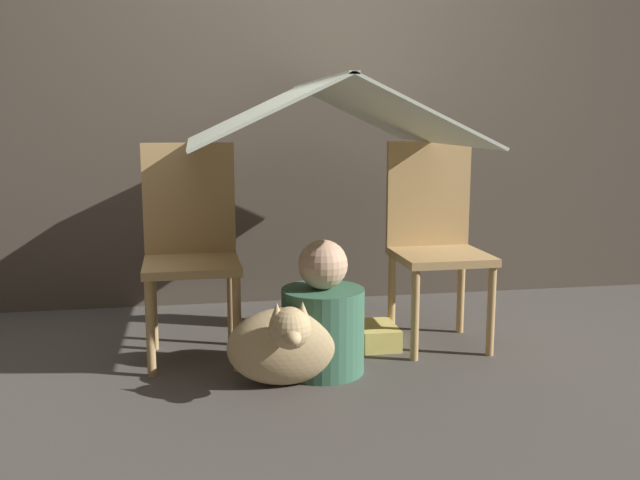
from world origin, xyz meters
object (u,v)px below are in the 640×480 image
at_px(dog, 285,344).
at_px(chair_left, 191,243).
at_px(chair_right, 435,236).
at_px(person_front, 323,319).

bearing_deg(dog, chair_left, 127.36).
height_order(chair_left, chair_right, same).
relative_size(chair_right, person_front, 1.68).
distance_m(chair_left, dog, 0.68).
xyz_separation_m(chair_left, person_front, (0.54, -0.33, -0.28)).
height_order(chair_left, dog, chair_left).
relative_size(chair_left, dog, 2.06).
height_order(person_front, dog, person_front).
bearing_deg(chair_left, person_front, -32.46).
height_order(chair_right, person_front, chair_right).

